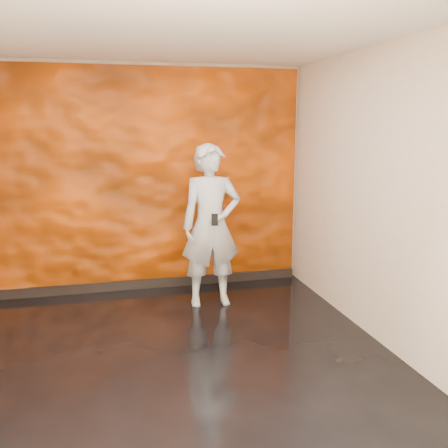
# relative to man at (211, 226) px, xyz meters

# --- Properties ---
(room) EXTENTS (4.02, 4.02, 2.81)m
(room) POSITION_rel_man_xyz_m (-0.65, -1.19, 0.47)
(room) COLOR black
(room) RESTS_ON ground
(feature_wall) EXTENTS (3.90, 0.06, 2.75)m
(feature_wall) POSITION_rel_man_xyz_m (-0.65, 0.77, 0.45)
(feature_wall) COLOR #EF5001
(feature_wall) RESTS_ON ground
(baseboard) EXTENTS (3.90, 0.04, 0.12)m
(baseboard) POSITION_rel_man_xyz_m (-0.65, 0.73, -0.87)
(baseboard) COLOR black
(baseboard) RESTS_ON ground
(man) EXTENTS (0.69, 0.47, 1.86)m
(man) POSITION_rel_man_xyz_m (0.00, 0.00, 0.00)
(man) COLOR #9CA2AB
(man) RESTS_ON ground
(phone) EXTENTS (0.07, 0.03, 0.13)m
(phone) POSITION_rel_man_xyz_m (-0.02, -0.26, 0.12)
(phone) COLOR black
(phone) RESTS_ON man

